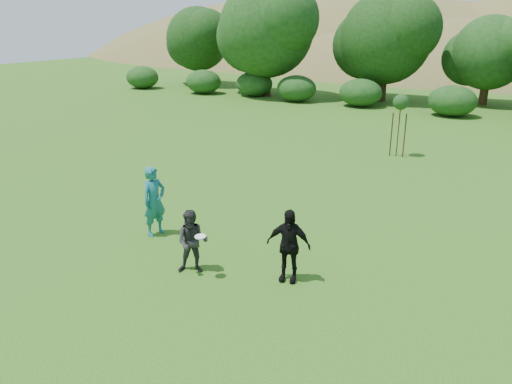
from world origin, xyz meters
TOP-DOWN VIEW (x-y plane):
  - ground at (0.00, 0.00)m, footprint 120.00×120.00m
  - player_teal at (-2.23, 1.00)m, footprint 0.64×0.84m
  - player_grey at (0.11, -0.30)m, footprint 0.99×0.93m
  - player_black at (2.34, 0.51)m, footprint 1.15×0.68m
  - frisbee at (0.48, -0.47)m, footprint 0.27×0.27m
  - sapling at (1.47, 13.33)m, footprint 0.70×0.70m
  - hillside at (-0.56, 68.45)m, footprint 150.00×72.00m
  - tree_row at (3.23, 28.68)m, footprint 53.92×10.38m

SIDE VIEW (x-z plane):
  - hillside at x=-0.56m, z-range -37.97..14.03m
  - ground at x=0.00m, z-range 0.00..0.00m
  - player_grey at x=0.11m, z-range 0.00..1.63m
  - player_black at x=2.34m, z-range 0.00..1.83m
  - player_teal at x=-2.23m, z-range 0.00..2.06m
  - frisbee at x=0.48m, z-range 1.08..1.13m
  - sapling at x=1.47m, z-range 0.99..3.84m
  - tree_row at x=3.23m, z-range 0.06..9.69m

